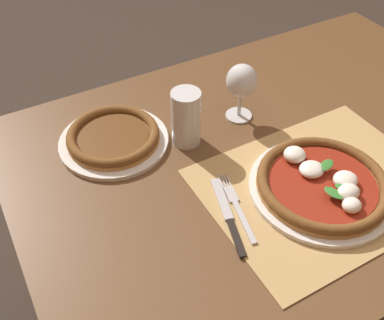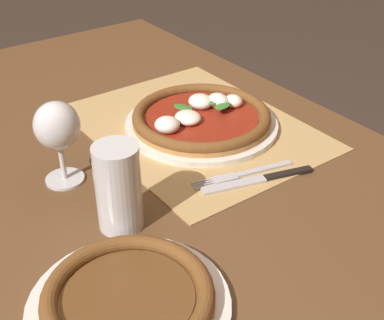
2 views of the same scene
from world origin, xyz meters
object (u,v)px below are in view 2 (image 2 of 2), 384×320
object	(u,v)px
pizza_near	(201,118)
fork	(243,174)
wine_glass	(57,129)
knife	(258,180)
pizza_far	(129,300)
pint_glass	(118,189)

from	to	relation	value
pizza_near	fork	bearing A→B (deg)	165.45
wine_glass	fork	world-z (taller)	wine_glass
pizza_near	fork	xyz separation A→B (m)	(-0.19, 0.05, -0.02)
fork	knife	distance (m)	0.03
wine_glass	pizza_far	bearing A→B (deg)	169.60
wine_glass	pint_glass	world-z (taller)	wine_glass
pint_glass	knife	world-z (taller)	pint_glass
wine_glass	knife	size ratio (longest dim) A/B	0.73
pint_glass	pizza_near	bearing A→B (deg)	-58.66
wine_glass	knife	world-z (taller)	wine_glass
fork	knife	bearing A→B (deg)	-160.28
pint_glass	knife	size ratio (longest dim) A/B	0.69
pizza_near	wine_glass	world-z (taller)	wine_glass
pizza_far	wine_glass	xyz separation A→B (m)	(0.33, -0.06, 0.09)
pizza_near	wine_glass	distance (m)	0.33
pizza_near	pizza_far	distance (m)	0.51
pizza_near	pizza_far	xyz separation A→B (m)	(-0.34, 0.38, -0.00)
pizza_near	pint_glass	bearing A→B (deg)	121.34
knife	fork	bearing A→B (deg)	19.72
pizza_far	knife	bearing A→B (deg)	-70.38
pizza_near	pint_glass	xyz separation A→B (m)	(-0.18, 0.30, 0.05)
pizza_far	wine_glass	bearing A→B (deg)	-10.40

